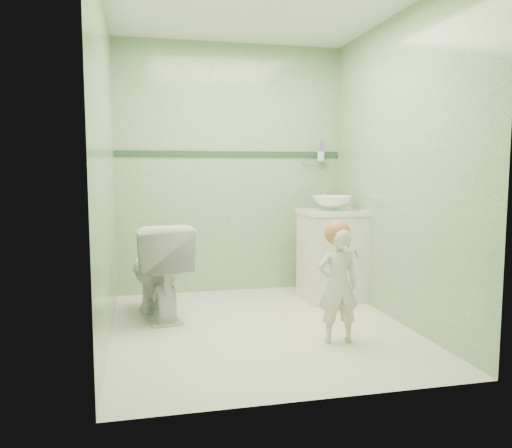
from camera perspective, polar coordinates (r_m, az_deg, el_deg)
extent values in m
plane|color=white|center=(3.96, 0.49, -11.52)|extent=(2.50, 2.50, 0.00)
cube|color=#7BA877|center=(5.00, -2.82, 6.13)|extent=(2.20, 0.04, 2.40)
cube|color=#7BA877|center=(2.57, 6.99, 6.03)|extent=(2.20, 0.04, 2.40)
cube|color=#7BA877|center=(3.68, -16.50, 5.86)|extent=(0.04, 2.50, 2.40)
cube|color=#7BA877|center=(4.17, 15.47, 5.90)|extent=(0.04, 2.50, 2.40)
plane|color=white|center=(3.96, 0.53, 23.76)|extent=(2.50, 2.50, 0.00)
cube|color=#284330|center=(4.99, -2.81, 7.85)|extent=(2.20, 0.02, 0.05)
cube|color=silver|center=(4.76, 8.43, -3.61)|extent=(0.52, 0.50, 0.80)
cube|color=white|center=(4.71, 8.51, 1.31)|extent=(0.54, 0.52, 0.04)
imported|color=white|center=(4.70, 8.52, 2.33)|extent=(0.37, 0.37, 0.13)
cylinder|color=silver|center=(4.89, 7.68, 3.14)|extent=(0.03, 0.03, 0.18)
cylinder|color=silver|center=(4.84, 7.90, 4.06)|extent=(0.02, 0.12, 0.02)
cylinder|color=silver|center=(5.16, 6.56, 6.98)|extent=(0.26, 0.02, 0.02)
cylinder|color=silver|center=(5.17, 7.27, 7.53)|extent=(0.07, 0.07, 0.09)
cylinder|color=blue|center=(5.16, 7.21, 8.31)|extent=(0.01, 0.01, 0.17)
cylinder|color=#7756B8|center=(5.15, 7.36, 8.31)|extent=(0.01, 0.01, 0.17)
cylinder|color=#E34148|center=(5.17, 7.39, 8.30)|extent=(0.01, 0.01, 0.17)
imported|color=white|center=(4.23, -10.86, -5.06)|extent=(0.56, 0.83, 0.78)
imported|color=silver|center=(3.59, 9.14, -6.83)|extent=(0.30, 0.21, 0.80)
sphere|color=#C16744|center=(3.55, 9.09, -0.99)|extent=(0.18, 0.18, 0.18)
cylinder|color=#139B6A|center=(3.45, 11.15, -3.33)|extent=(0.08, 0.13, 0.06)
cube|color=white|center=(3.47, 9.95, -2.58)|extent=(0.03, 0.03, 0.02)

